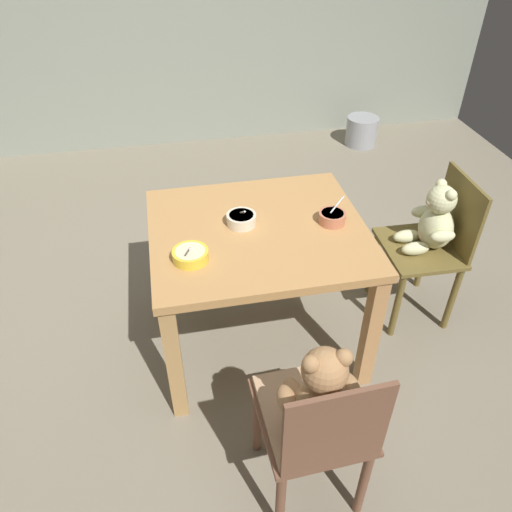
{
  "coord_description": "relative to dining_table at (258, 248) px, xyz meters",
  "views": [
    {
      "loc": [
        -0.38,
        -1.83,
        2.02
      ],
      "look_at": [
        0.0,
        0.05,
        0.51
      ],
      "focal_mm": 34.79,
      "sensor_mm": 36.0,
      "label": 1
    }
  ],
  "objects": [
    {
      "name": "ground_plane",
      "position": [
        0.0,
        0.0,
        -0.62
      ],
      "size": [
        5.2,
        5.2,
        0.04
      ],
      "color": "gray"
    },
    {
      "name": "dining_table",
      "position": [
        0.0,
        0.0,
        0.0
      ],
      "size": [
        0.99,
        0.88,
        0.71
      ],
      "color": "#B3814A",
      "rests_on": "ground_plane"
    },
    {
      "name": "porridge_bowl_yellow_near_left",
      "position": [
        -0.32,
        -0.17,
        0.14
      ],
      "size": [
        0.15,
        0.16,
        0.12
      ],
      "color": "yellow",
      "rests_on": "dining_table"
    },
    {
      "name": "porridge_bowl_terracotta_near_right",
      "position": [
        0.35,
        -0.02,
        0.14
      ],
      "size": [
        0.13,
        0.13,
        0.11
      ],
      "color": "#BD6E51",
      "rests_on": "dining_table"
    },
    {
      "name": "teddy_chair_near_right",
      "position": [
        0.93,
        0.04,
        -0.06
      ],
      "size": [
        0.38,
        0.43,
        0.83
      ],
      "rotation": [
        0.0,
        0.0,
        3.11
      ],
      "color": "brown",
      "rests_on": "ground_plane"
    },
    {
      "name": "teddy_chair_near_front",
      "position": [
        0.03,
        -0.87,
        -0.05
      ],
      "size": [
        0.4,
        0.43,
        0.85
      ],
      "rotation": [
        0.0,
        0.0,
        1.61
      ],
      "color": "brown",
      "rests_on": "ground_plane"
    },
    {
      "name": "porridge_bowl_cream_center",
      "position": [
        -0.07,
        0.05,
        0.14
      ],
      "size": [
        0.14,
        0.15,
        0.12
      ],
      "color": "beige",
      "rests_on": "dining_table"
    },
    {
      "name": "metal_pail",
      "position": [
        1.4,
        2.15,
        -0.47
      ],
      "size": [
        0.28,
        0.28,
        0.26
      ],
      "primitive_type": "cylinder",
      "color": "#93969B",
      "rests_on": "ground_plane"
    }
  ]
}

